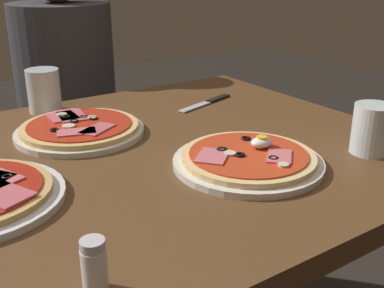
{
  "coord_description": "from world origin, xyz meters",
  "views": [
    {
      "loc": [
        -0.36,
        -0.76,
        1.11
      ],
      "look_at": [
        0.1,
        -0.08,
        0.78
      ],
      "focal_mm": 44.25,
      "sensor_mm": 36.0,
      "label": 1
    }
  ],
  "objects_px": {
    "pizza_foreground": "(248,159)",
    "diner_person": "(71,129)",
    "pizza_across_left": "(80,129)",
    "water_glass_near": "(44,93)",
    "salt_shaker": "(94,266)",
    "dining_table": "(127,211)",
    "water_glass_far": "(372,132)",
    "knife": "(209,102)"
  },
  "relations": [
    {
      "from": "diner_person",
      "to": "salt_shaker",
      "type": "bearing_deg",
      "value": 71.74
    },
    {
      "from": "pizza_foreground",
      "to": "water_glass_far",
      "type": "distance_m",
      "value": 0.25
    },
    {
      "from": "pizza_across_left",
      "to": "diner_person",
      "type": "distance_m",
      "value": 0.64
    },
    {
      "from": "salt_shaker",
      "to": "pizza_foreground",
      "type": "bearing_deg",
      "value": 24.92
    },
    {
      "from": "dining_table",
      "to": "water_glass_near",
      "type": "relative_size",
      "value": 10.85
    },
    {
      "from": "knife",
      "to": "pizza_foreground",
      "type": "bearing_deg",
      "value": -115.81
    },
    {
      "from": "pizza_foreground",
      "to": "diner_person",
      "type": "height_order",
      "value": "diner_person"
    },
    {
      "from": "dining_table",
      "to": "knife",
      "type": "height_order",
      "value": "knife"
    },
    {
      "from": "pizza_across_left",
      "to": "diner_person",
      "type": "relative_size",
      "value": 0.23
    },
    {
      "from": "dining_table",
      "to": "water_glass_far",
      "type": "xyz_separation_m",
      "value": [
        0.41,
        -0.25,
        0.16
      ]
    },
    {
      "from": "water_glass_far",
      "to": "diner_person",
      "type": "height_order",
      "value": "diner_person"
    },
    {
      "from": "pizza_foreground",
      "to": "salt_shaker",
      "type": "xyz_separation_m",
      "value": [
        -0.37,
        -0.17,
        0.02
      ]
    },
    {
      "from": "pizza_foreground",
      "to": "pizza_across_left",
      "type": "xyz_separation_m",
      "value": [
        -0.19,
        0.33,
        -0.0
      ]
    },
    {
      "from": "dining_table",
      "to": "water_glass_near",
      "type": "height_order",
      "value": "water_glass_near"
    },
    {
      "from": "water_glass_far",
      "to": "salt_shaker",
      "type": "relative_size",
      "value": 1.43
    },
    {
      "from": "knife",
      "to": "diner_person",
      "type": "xyz_separation_m",
      "value": [
        -0.19,
        0.54,
        -0.2
      ]
    },
    {
      "from": "water_glass_near",
      "to": "salt_shaker",
      "type": "height_order",
      "value": "water_glass_near"
    },
    {
      "from": "pizza_foreground",
      "to": "salt_shaker",
      "type": "distance_m",
      "value": 0.41
    },
    {
      "from": "pizza_foreground",
      "to": "water_glass_far",
      "type": "bearing_deg",
      "value": -19.54
    },
    {
      "from": "diner_person",
      "to": "water_glass_far",
      "type": "bearing_deg",
      "value": 104.3
    },
    {
      "from": "water_glass_near",
      "to": "pizza_across_left",
      "type": "bearing_deg",
      "value": -88.0
    },
    {
      "from": "knife",
      "to": "diner_person",
      "type": "height_order",
      "value": "diner_person"
    },
    {
      "from": "water_glass_near",
      "to": "diner_person",
      "type": "distance_m",
      "value": 0.48
    },
    {
      "from": "pizza_foreground",
      "to": "pizza_across_left",
      "type": "distance_m",
      "value": 0.38
    },
    {
      "from": "salt_shaker",
      "to": "dining_table",
      "type": "bearing_deg",
      "value": 59.02
    },
    {
      "from": "pizza_foreground",
      "to": "water_glass_near",
      "type": "distance_m",
      "value": 0.57
    },
    {
      "from": "water_glass_far",
      "to": "knife",
      "type": "xyz_separation_m",
      "value": [
        -0.06,
        0.45,
        -0.04
      ]
    },
    {
      "from": "water_glass_far",
      "to": "knife",
      "type": "bearing_deg",
      "value": 97.59
    },
    {
      "from": "salt_shaker",
      "to": "pizza_across_left",
      "type": "bearing_deg",
      "value": 70.38
    },
    {
      "from": "pizza_across_left",
      "to": "water_glass_far",
      "type": "distance_m",
      "value": 0.6
    },
    {
      "from": "pizza_foreground",
      "to": "diner_person",
      "type": "relative_size",
      "value": 0.23
    },
    {
      "from": "diner_person",
      "to": "pizza_foreground",
      "type": "bearing_deg",
      "value": 90.95
    },
    {
      "from": "pizza_across_left",
      "to": "water_glass_far",
      "type": "height_order",
      "value": "water_glass_far"
    },
    {
      "from": "pizza_across_left",
      "to": "diner_person",
      "type": "height_order",
      "value": "diner_person"
    },
    {
      "from": "dining_table",
      "to": "salt_shaker",
      "type": "xyz_separation_m",
      "value": [
        -0.2,
        -0.34,
        0.15
      ]
    },
    {
      "from": "pizza_across_left",
      "to": "salt_shaker",
      "type": "relative_size",
      "value": 4.08
    },
    {
      "from": "dining_table",
      "to": "water_glass_near",
      "type": "distance_m",
      "value": 0.4
    },
    {
      "from": "dining_table",
      "to": "water_glass_near",
      "type": "bearing_deg",
      "value": 94.91
    },
    {
      "from": "pizza_across_left",
      "to": "knife",
      "type": "bearing_deg",
      "value": 6.04
    },
    {
      "from": "dining_table",
      "to": "pizza_foreground",
      "type": "bearing_deg",
      "value": -44.44
    },
    {
      "from": "water_glass_near",
      "to": "salt_shaker",
      "type": "relative_size",
      "value": 1.57
    },
    {
      "from": "salt_shaker",
      "to": "diner_person",
      "type": "xyz_separation_m",
      "value": [
        0.36,
        1.08,
        -0.23
      ]
    }
  ]
}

